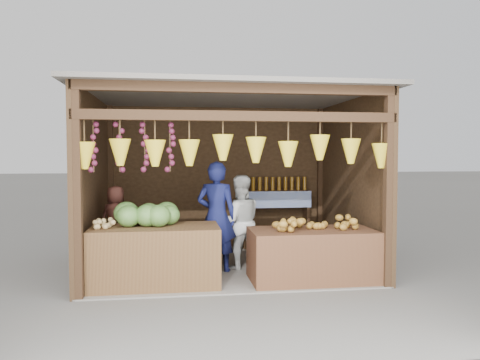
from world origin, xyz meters
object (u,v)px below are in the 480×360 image
(counter_right, at_px, (312,256))
(vendor_seated, at_px, (116,219))
(counter_left, at_px, (156,256))
(woman_standing, at_px, (239,222))
(man_standing, at_px, (217,217))

(counter_right, xyz_separation_m, vendor_seated, (-2.72, 0.98, 0.42))
(counter_left, xyz_separation_m, woman_standing, (1.22, 0.80, 0.32))
(counter_right, distance_m, woman_standing, 1.28)
(man_standing, bearing_deg, counter_left, 56.78)
(counter_left, height_order, counter_right, counter_left)
(woman_standing, bearing_deg, vendor_seated, -8.93)
(woman_standing, bearing_deg, man_standing, 16.15)
(counter_left, bearing_deg, vendor_seated, 123.79)
(man_standing, relative_size, vendor_seated, 1.66)
(counter_right, xyz_separation_m, man_standing, (-1.24, 0.72, 0.46))
(counter_right, bearing_deg, vendor_seated, 160.07)
(counter_left, bearing_deg, counter_right, -1.77)
(counter_right, bearing_deg, man_standing, 149.76)
(vendor_seated, bearing_deg, counter_left, 141.80)
(counter_right, xyz_separation_m, woman_standing, (-0.88, 0.86, 0.35))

